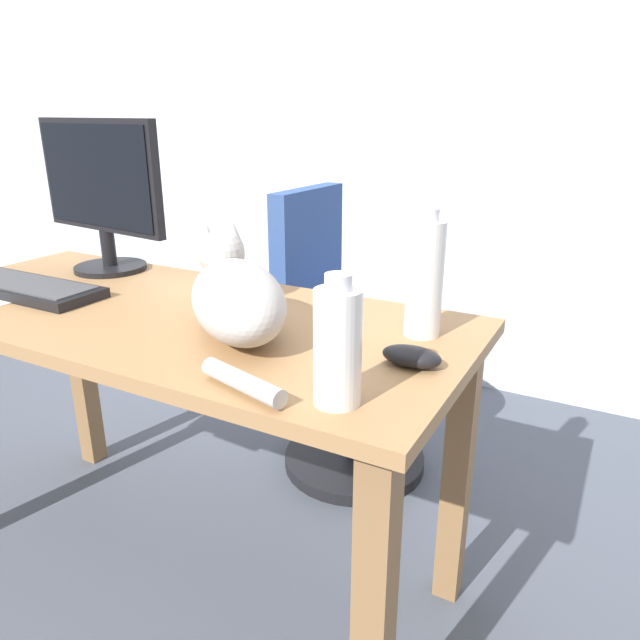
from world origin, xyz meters
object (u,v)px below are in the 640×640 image
object	(u,v)px
spray_bottle	(425,278)
computer_mouse	(412,356)
water_bottle	(338,346)
monitor	(101,190)
office_chair	(343,353)
cat	(236,294)
keyboard	(25,287)

from	to	relation	value
spray_bottle	computer_mouse	bearing A→B (deg)	-77.16
computer_mouse	water_bottle	distance (m)	0.21
spray_bottle	monitor	bearing A→B (deg)	176.10
office_chair	monitor	xyz separation A→B (m)	(-0.52, -0.46, 0.55)
computer_mouse	spray_bottle	distance (m)	0.19
cat	office_chair	bearing A→B (deg)	97.93
water_bottle	spray_bottle	world-z (taller)	spray_bottle
office_chair	spray_bottle	xyz separation A→B (m)	(0.44, -0.53, 0.45)
spray_bottle	cat	bearing A→B (deg)	-153.86
office_chair	monitor	world-z (taller)	monitor
monitor	water_bottle	xyz separation A→B (m)	(0.94, -0.41, -0.13)
monitor	water_bottle	world-z (taller)	monitor
office_chair	water_bottle	xyz separation A→B (m)	(0.42, -0.88, 0.42)
water_bottle	spray_bottle	xyz separation A→B (m)	(0.02, 0.35, 0.02)
computer_mouse	water_bottle	size ratio (longest dim) A/B	0.53
spray_bottle	keyboard	bearing A→B (deg)	-168.65
monitor	keyboard	distance (m)	0.34
office_chair	monitor	bearing A→B (deg)	-138.50
cat	monitor	bearing A→B (deg)	159.41
computer_mouse	water_bottle	world-z (taller)	water_bottle
keyboard	spray_bottle	xyz separation A→B (m)	(0.98, 0.20, 0.11)
office_chair	water_bottle	bearing A→B (deg)	-64.35
cat	keyboard	bearing A→B (deg)	-177.39
water_bottle	computer_mouse	bearing A→B (deg)	74.36
keyboard	computer_mouse	world-z (taller)	computer_mouse
monitor	spray_bottle	bearing A→B (deg)	-3.90
cat	spray_bottle	distance (m)	0.38
water_bottle	keyboard	bearing A→B (deg)	171.02
office_chair	cat	xyz separation A→B (m)	(0.10, -0.69, 0.41)
computer_mouse	cat	bearing A→B (deg)	-178.70
spray_bottle	water_bottle	bearing A→B (deg)	-92.78
computer_mouse	water_bottle	bearing A→B (deg)	-105.64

